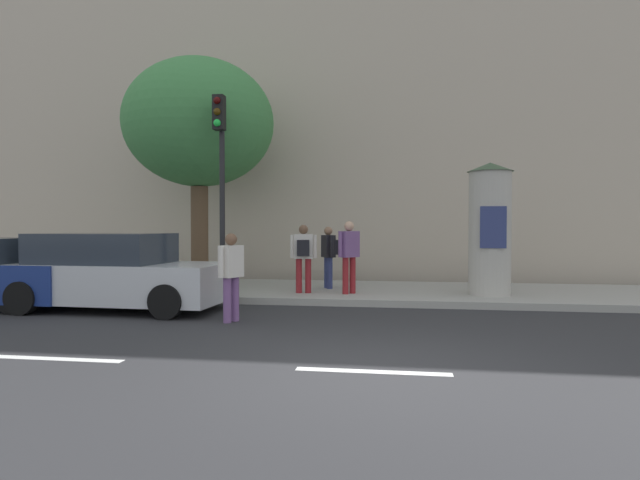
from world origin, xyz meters
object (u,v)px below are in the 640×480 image
pedestrian_in_light_jacket (231,271)px  pedestrian_with_bag (303,253)px  traffic_light (220,162)px  parked_car_dark (110,273)px  pedestrian_tallest (349,251)px  pedestrian_near_pole (329,252)px  poster_column (490,228)px  street_tree (199,124)px

pedestrian_in_light_jacket → pedestrian_with_bag: 3.14m
traffic_light → parked_car_dark: (-1.84, -1.35, -2.36)m
traffic_light → pedestrian_tallest: size_ratio=2.66×
pedestrian_in_light_jacket → pedestrian_near_pole: bearing=73.9°
poster_column → pedestrian_tallest: size_ratio=1.79×
street_tree → pedestrian_near_pole: street_tree is taller
poster_column → pedestrian_tallest: bearing=-175.2°
traffic_light → poster_column: (5.88, 1.04, -1.45)m
parked_car_dark → pedestrian_near_pole: bearing=37.8°
traffic_light → pedestrian_tallest: traffic_light is taller
street_tree → pedestrian_with_bag: (2.95, -1.19, -3.23)m
parked_car_dark → pedestrian_with_bag: bearing=30.3°
poster_column → parked_car_dark: bearing=-162.8°
poster_column → street_tree: street_tree is taller
traffic_light → pedestrian_near_pole: traffic_light is taller
poster_column → street_tree: 7.65m
street_tree → pedestrian_near_pole: size_ratio=3.83×
pedestrian_in_light_jacket → parked_car_dark: pedestrian_in_light_jacket is taller
traffic_light → pedestrian_in_light_jacket: bearing=-66.9°
street_tree → poster_column: bearing=-7.1°
pedestrian_with_bag → parked_car_dark: size_ratio=0.34×
traffic_light → street_tree: bearing=122.7°
pedestrian_near_pole → pedestrian_tallest: 1.15m
parked_car_dark → poster_column: bearing=17.2°
street_tree → pedestrian_tallest: street_tree is taller
pedestrian_with_bag → poster_column: bearing=4.2°
pedestrian_near_pole → parked_car_dark: bearing=-142.2°
traffic_light → pedestrian_near_pole: (2.17, 1.76, -2.05)m
pedestrian_with_bag → parked_car_dark: (-3.56, -2.08, -0.34)m
pedestrian_near_pole → pedestrian_tallest: pedestrian_tallest is taller
traffic_light → pedestrian_in_light_jacket: (0.99, -2.32, -2.19)m
poster_column → pedestrian_with_bag: (-4.16, -0.31, -0.56)m
traffic_light → poster_column: traffic_light is taller
parked_car_dark → street_tree: bearing=79.4°
traffic_light → parked_car_dark: size_ratio=0.96×
street_tree → parked_car_dark: 4.89m
pedestrian_in_light_jacket → traffic_light: bearing=113.1°
traffic_light → poster_column: bearing=10.0°
pedestrian_in_light_jacket → pedestrian_tallest: 3.57m
traffic_light → street_tree: 2.59m
pedestrian_tallest → poster_column: bearing=4.8°
poster_column → pedestrian_with_bag: poster_column is taller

